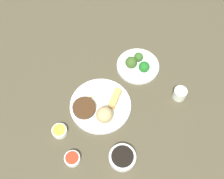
% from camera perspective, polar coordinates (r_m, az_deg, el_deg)
% --- Properties ---
extents(tabletop, '(2.20, 2.20, 0.02)m').
position_cam_1_polar(tabletop, '(1.23, -2.47, -3.97)').
color(tabletop, '#4E4631').
rests_on(tabletop, ground).
extents(main_plate, '(0.27, 0.27, 0.02)m').
position_cam_1_polar(main_plate, '(1.22, -2.52, -3.29)').
color(main_plate, white).
rests_on(main_plate, tabletop).
extents(rice_scoop, '(0.07, 0.07, 0.07)m').
position_cam_1_polar(rice_scoop, '(1.15, -1.55, -5.27)').
color(rice_scoop, tan).
rests_on(rice_scoop, main_plate).
extents(spring_roll, '(0.04, 0.10, 0.03)m').
position_cam_1_polar(spring_roll, '(1.20, 0.62, -1.84)').
color(spring_roll, tan).
rests_on(spring_roll, main_plate).
extents(crab_rangoon_wonton, '(0.10, 0.09, 0.01)m').
position_cam_1_polar(crab_rangoon_wonton, '(1.24, -3.52, -0.21)').
color(crab_rangoon_wonton, beige).
rests_on(crab_rangoon_wonton, main_plate).
extents(stir_fry_heap, '(0.10, 0.10, 0.02)m').
position_cam_1_polar(stir_fry_heap, '(1.19, -5.77, -3.82)').
color(stir_fry_heap, '#462A16').
rests_on(stir_fry_heap, main_plate).
extents(broccoli_plate, '(0.20, 0.20, 0.01)m').
position_cam_1_polar(broccoli_plate, '(1.33, 5.38, 4.87)').
color(broccoli_plate, white).
rests_on(broccoli_plate, tabletop).
extents(broccoli_floret_0, '(0.05, 0.05, 0.05)m').
position_cam_1_polar(broccoli_floret_0, '(1.29, 6.68, 4.69)').
color(broccoli_floret_0, '#206E23').
rests_on(broccoli_floret_0, broccoli_plate).
extents(broccoli_floret_1, '(0.04, 0.04, 0.04)m').
position_cam_1_polar(broccoli_floret_1, '(1.33, 5.53, 6.71)').
color(broccoli_floret_1, '#386524').
rests_on(broccoli_floret_1, broccoli_plate).
extents(broccoli_floret_2, '(0.06, 0.06, 0.06)m').
position_cam_1_polar(broccoli_floret_2, '(1.30, 4.00, 5.63)').
color(broccoli_floret_2, '#3C5D23').
rests_on(broccoli_floret_2, broccoli_plate).
extents(soy_sauce_bowl, '(0.11, 0.11, 0.03)m').
position_cam_1_polar(soy_sauce_bowl, '(1.12, 2.16, -13.93)').
color(soy_sauce_bowl, white).
rests_on(soy_sauce_bowl, tabletop).
extents(soy_sauce_bowl_liquid, '(0.09, 0.09, 0.00)m').
position_cam_1_polar(soy_sauce_bowl_liquid, '(1.11, 2.19, -13.68)').
color(soy_sauce_bowl_liquid, black).
rests_on(soy_sauce_bowl_liquid, soy_sauce_bowl).
extents(sauce_ramekin_hot_mustard, '(0.06, 0.06, 0.03)m').
position_cam_1_polar(sauce_ramekin_hot_mustard, '(1.18, -10.82, -8.48)').
color(sauce_ramekin_hot_mustard, white).
rests_on(sauce_ramekin_hot_mustard, tabletop).
extents(sauce_ramekin_hot_mustard_liquid, '(0.05, 0.05, 0.00)m').
position_cam_1_polar(sauce_ramekin_hot_mustard_liquid, '(1.17, -10.94, -8.20)').
color(sauce_ramekin_hot_mustard_liquid, yellow).
rests_on(sauce_ramekin_hot_mustard_liquid, sauce_ramekin_hot_mustard).
extents(sauce_ramekin_sweet_and_sour, '(0.06, 0.06, 0.03)m').
position_cam_1_polar(sauce_ramekin_sweet_and_sour, '(1.13, -8.22, -14.03)').
color(sauce_ramekin_sweet_and_sour, white).
rests_on(sauce_ramekin_sweet_and_sour, tabletop).
extents(sauce_ramekin_sweet_and_sour_liquid, '(0.05, 0.05, 0.00)m').
position_cam_1_polar(sauce_ramekin_sweet_and_sour_liquid, '(1.12, -8.32, -13.82)').
color(sauce_ramekin_sweet_and_sour_liquid, red).
rests_on(sauce_ramekin_sweet_and_sour_liquid, sauce_ramekin_sweet_and_sour).
extents(teacup, '(0.06, 0.06, 0.05)m').
position_cam_1_polar(teacup, '(1.26, 13.88, -0.86)').
color(teacup, silver).
rests_on(teacup, tabletop).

